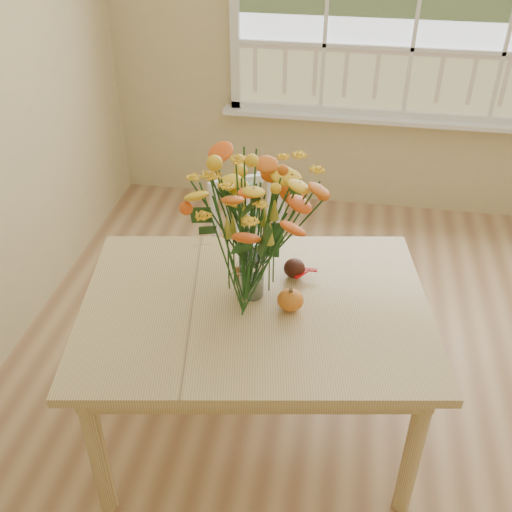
# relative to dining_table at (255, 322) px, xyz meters

# --- Properties ---
(floor) EXTENTS (4.00, 4.50, 0.01)m
(floor) POSITION_rel_dining_table_xyz_m (0.64, -0.09, -0.65)
(floor) COLOR #A1744E
(floor) RESTS_ON ground
(wall_back) EXTENTS (4.00, 0.02, 2.70)m
(wall_back) POSITION_rel_dining_table_xyz_m (0.64, 2.16, 0.71)
(wall_back) COLOR beige
(wall_back) RESTS_ON floor
(dining_table) EXTENTS (1.51, 1.19, 0.73)m
(dining_table) POSITION_rel_dining_table_xyz_m (0.00, 0.00, 0.00)
(dining_table) COLOR tan
(dining_table) RESTS_ON floor
(windsor_chair) EXTENTS (0.53, 0.52, 0.86)m
(windsor_chair) POSITION_rel_dining_table_xyz_m (-0.13, 0.70, -0.15)
(windsor_chair) COLOR white
(windsor_chair) RESTS_ON floor
(flower_vase) EXTENTS (0.47, 0.47, 0.56)m
(flower_vase) POSITION_rel_dining_table_xyz_m (-0.03, 0.07, 0.43)
(flower_vase) COLOR white
(flower_vase) RESTS_ON dining_table
(pumpkin) EXTENTS (0.10, 0.10, 0.08)m
(pumpkin) POSITION_rel_dining_table_xyz_m (0.14, -0.00, 0.13)
(pumpkin) COLOR #CA5217
(pumpkin) RESTS_ON dining_table
(turkey_figurine) EXTENTS (0.08, 0.06, 0.10)m
(turkey_figurine) POSITION_rel_dining_table_xyz_m (-0.05, 0.09, 0.13)
(turkey_figurine) COLOR #CCB78C
(turkey_figurine) RESTS_ON dining_table
(dark_gourd) EXTENTS (0.13, 0.10, 0.08)m
(dark_gourd) POSITION_rel_dining_table_xyz_m (0.13, 0.21, 0.13)
(dark_gourd) COLOR #38160F
(dark_gourd) RESTS_ON dining_table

